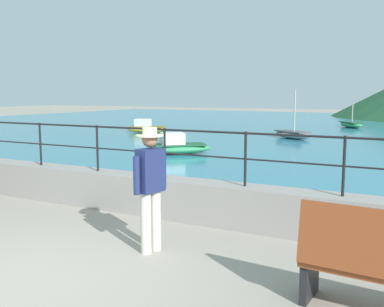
{
  "coord_description": "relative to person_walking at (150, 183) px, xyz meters",
  "views": [
    {
      "loc": [
        4.02,
        -3.42,
        2.2
      ],
      "look_at": [
        0.29,
        3.7,
        1.1
      ],
      "focal_mm": 40.85,
      "sensor_mm": 36.0,
      "label": 1
    }
  ],
  "objects": [
    {
      "name": "railing",
      "position": [
        -0.77,
        1.66,
        0.34
      ],
      "size": [
        18.44,
        0.04,
        0.9
      ],
      "color": "black",
      "rests_on": "promenade_wall"
    },
    {
      "name": "boat_1",
      "position": [
        -10.19,
        15.22,
        -0.65
      ],
      "size": [
        2.45,
        1.45,
        0.76
      ],
      "color": "gold",
      "rests_on": "lake_water"
    },
    {
      "name": "boat_2",
      "position": [
        -4.4,
        8.55,
        -0.65
      ],
      "size": [
        2.31,
        2.21,
        0.76
      ],
      "color": "#338C59",
      "rests_on": "lake_water"
    },
    {
      "name": "promenade_wall",
      "position": [
        -0.77,
        1.66,
        -0.63
      ],
      "size": [
        20.0,
        0.56,
        0.7
      ],
      "primitive_type": "cube",
      "color": "gray",
      "rests_on": "ground"
    },
    {
      "name": "person_walking",
      "position": [
        0.0,
        0.0,
        0.0
      ],
      "size": [
        0.38,
        0.55,
        1.75
      ],
      "color": "beige",
      "rests_on": "ground"
    },
    {
      "name": "lake_water",
      "position": [
        -0.77,
        24.3,
        -0.95
      ],
      "size": [
        64.0,
        44.32,
        0.06
      ],
      "primitive_type": "cube",
      "color": "teal",
      "rests_on": "ground"
    },
    {
      "name": "boat_5",
      "position": [
        -2.18,
        15.86,
        -0.71
      ],
      "size": [
        2.4,
        2.05,
        2.35
      ],
      "color": "gray",
      "rests_on": "lake_water"
    },
    {
      "name": "boat_6",
      "position": [
        -0.68,
        24.41,
        -0.72
      ],
      "size": [
        2.06,
        2.4,
        1.56
      ],
      "color": "#338C59",
      "rests_on": "lake_water"
    },
    {
      "name": "ground_plane",
      "position": [
        -0.77,
        -1.54,
        -0.98
      ],
      "size": [
        120.0,
        120.0,
        0.0
      ],
      "primitive_type": "plane",
      "color": "gray"
    }
  ]
}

